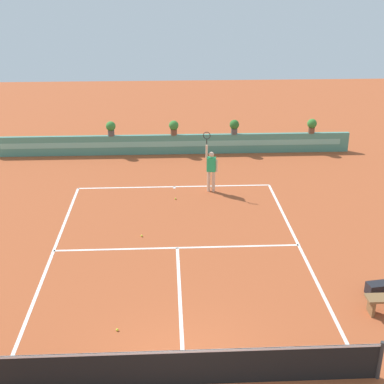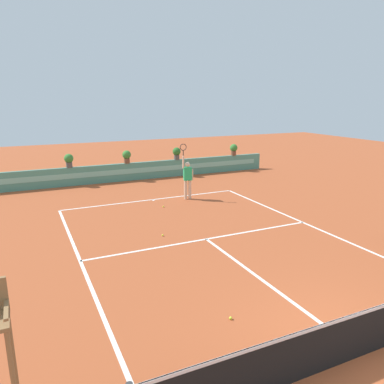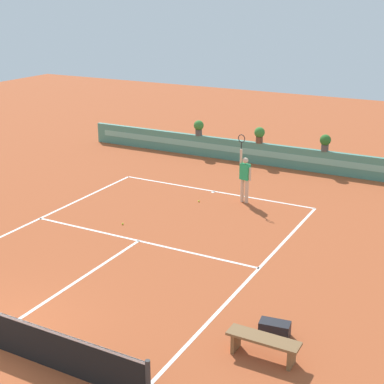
{
  "view_description": "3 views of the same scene",
  "coord_description": "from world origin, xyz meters",
  "views": [
    {
      "loc": [
        -0.29,
        -9.37,
        8.58
      ],
      "look_at": [
        0.61,
        8.86,
        1.0
      ],
      "focal_mm": 49.85,
      "sensor_mm": 36.0,
      "label": 1
    },
    {
      "loc": [
        -5.4,
        -4.07,
        4.62
      ],
      "look_at": [
        0.61,
        8.86,
        1.0
      ],
      "focal_mm": 35.07,
      "sensor_mm": 36.0,
      "label": 2
    },
    {
      "loc": [
        9.43,
        -7.63,
        7.46
      ],
      "look_at": [
        0.61,
        8.86,
        1.0
      ],
      "focal_mm": 53.88,
      "sensor_mm": 36.0,
      "label": 3
    }
  ],
  "objects": [
    {
      "name": "gear_bag",
      "position": [
        5.7,
        3.36,
        0.18
      ],
      "size": [
        0.74,
        0.46,
        0.36
      ],
      "primitive_type": "cube",
      "rotation": [
        0.0,
        0.0,
        0.14
      ],
      "color": "black",
      "rests_on": "ground"
    },
    {
      "name": "court_lines",
      "position": [
        0.0,
        6.72,
        0.0
      ],
      "size": [
        8.32,
        11.94,
        0.01
      ],
      "color": "white",
      "rests_on": "ground"
    },
    {
      "name": "tennis_ball_near_baseline",
      "position": [
        -1.23,
        7.28,
        0.03
      ],
      "size": [
        0.07,
        0.07,
        0.07
      ],
      "primitive_type": "sphere",
      "color": "#CCE033",
      "rests_on": "ground"
    },
    {
      "name": "potted_plant_left",
      "position": [
        -3.05,
        16.39,
        1.41
      ],
      "size": [
        0.48,
        0.48,
        0.72
      ],
      "color": "#514C47",
      "rests_on": "back_wall_barrier"
    },
    {
      "name": "tennis_player",
      "position": [
        1.53,
        11.32,
        1.05
      ],
      "size": [
        0.61,
        0.29,
        2.58
      ],
      "color": "beige",
      "rests_on": "ground"
    },
    {
      "name": "back_wall_barrier",
      "position": [
        0.0,
        16.39,
        0.5
      ],
      "size": [
        18.0,
        0.21,
        1.0
      ],
      "color": "#4C8E7A",
      "rests_on": "ground"
    },
    {
      "name": "potted_plant_right",
      "position": [
        3.11,
        16.39,
        1.41
      ],
      "size": [
        0.48,
        0.48,
        0.72
      ],
      "color": "#514C47",
      "rests_on": "back_wall_barrier"
    },
    {
      "name": "bench_courtside",
      "position": [
        5.78,
        2.44,
        0.38
      ],
      "size": [
        1.6,
        0.44,
        0.51
      ],
      "color": "brown",
      "rests_on": "ground"
    },
    {
      "name": "potted_plant_centre",
      "position": [
        0.07,
        16.39,
        1.41
      ],
      "size": [
        0.48,
        0.48,
        0.72
      ],
      "color": "brown",
      "rests_on": "back_wall_barrier"
    },
    {
      "name": "ground_plane",
      "position": [
        0.0,
        6.0,
        0.0
      ],
      "size": [
        60.0,
        60.0,
        0.0
      ],
      "primitive_type": "plane",
      "color": "#A84C28"
    },
    {
      "name": "tennis_ball_mid_court",
      "position": [
        0.02,
        10.51,
        0.03
      ],
      "size": [
        0.07,
        0.07,
        0.07
      ],
      "primitive_type": "sphere",
      "color": "#CCE033",
      "rests_on": "ground"
    }
  ]
}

